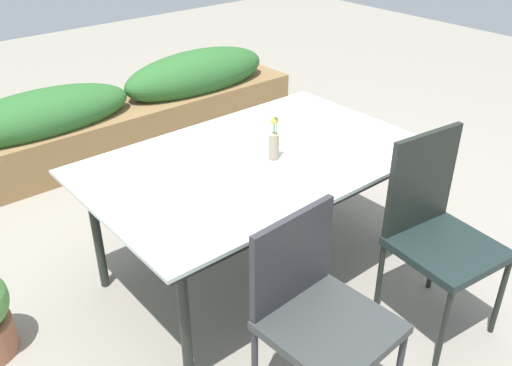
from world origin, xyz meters
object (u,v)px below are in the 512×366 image
Objects in this scene: chair_near_right at (436,225)px; planter_box at (130,111)px; chair_near_left at (316,307)px; flower_vase at (274,139)px; dining_table at (256,166)px.

chair_near_right reaches higher than planter_box.
chair_near_right reaches higher than chair_near_left.
chair_near_left is 0.82m from chair_near_right.
planter_box is (-0.16, 2.77, -0.24)m from chair_near_right.
chair_near_left is 3.28× the size of flower_vase.
chair_near_right is (0.41, -0.85, -0.12)m from dining_table.
chair_near_right reaches higher than flower_vase.
planter_box is at bearing -79.77° from chair_near_right.
chair_near_right is (0.82, 0.01, 0.04)m from chair_near_left.
chair_near_left is at bearing 7.60° from chair_near_right.
chair_near_left is 0.29× the size of planter_box.
planter_box is at bearing 84.48° from flower_vase.
dining_table is at bearing -118.56° from chair_near_left.
planter_box is at bearing -106.64° from chair_near_left.
dining_table is 0.58× the size of planter_box.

